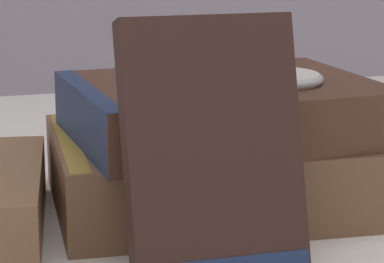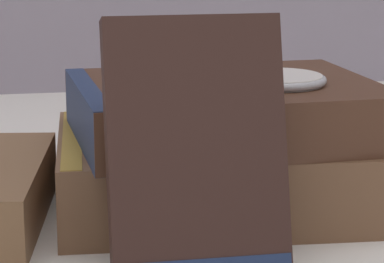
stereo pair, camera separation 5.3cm
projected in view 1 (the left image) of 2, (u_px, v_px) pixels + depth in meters
The scene contains 5 objects.
ground_plane at pixel (226, 229), 0.55m from camera, with size 3.00×3.00×0.00m, color white.
book_flat_bottom at pixel (199, 170), 0.58m from camera, with size 0.20×0.17×0.05m.
book_flat_top at pixel (215, 110), 0.57m from camera, with size 0.19×0.15×0.04m.
book_leaning_front at pixel (213, 158), 0.47m from camera, with size 0.09×0.05×0.13m.
pocket_watch at pixel (275, 78), 0.56m from camera, with size 0.06×0.06×0.01m.
Camera 1 is at (-0.16, -0.49, 0.18)m, focal length 85.00 mm.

